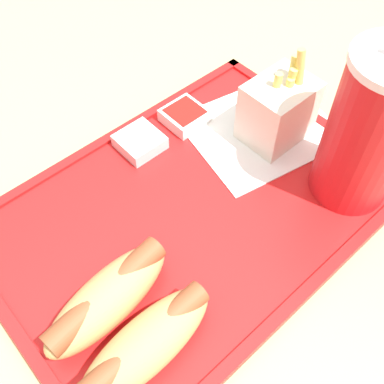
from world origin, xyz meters
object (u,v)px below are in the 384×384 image
object	(u,v)px
hot_dog_far	(147,344)
sauce_cup_ketchup	(185,116)
fries_carton	(278,110)
hot_dog_near	(108,297)
soda_cup	(370,131)
sauce_cup_mayo	(140,141)

from	to	relation	value
hot_dog_far	sauce_cup_ketchup	world-z (taller)	hot_dog_far
hot_dog_far	fries_carton	bearing A→B (deg)	-159.55
sauce_cup_ketchup	hot_dog_far	bearing A→B (deg)	42.28
hot_dog_near	fries_carton	world-z (taller)	fries_carton
soda_cup	sauce_cup_mayo	world-z (taller)	soda_cup
hot_dog_near	sauce_cup_ketchup	xyz separation A→B (m)	(-0.22, -0.14, -0.02)
soda_cup	sauce_cup_mayo	size ratio (longest dim) A/B	4.21
fries_carton	sauce_cup_mayo	world-z (taller)	fries_carton
hot_dog_far	sauce_cup_mayo	xyz separation A→B (m)	(-0.15, -0.20, -0.02)
fries_carton	sauce_cup_mayo	bearing A→B (deg)	-35.12
hot_dog_near	hot_dog_far	bearing A→B (deg)	90.00
hot_dog_far	sauce_cup_mayo	distance (m)	0.25
fries_carton	sauce_cup_ketchup	xyz separation A→B (m)	(0.07, -0.09, -0.03)
fries_carton	sauce_cup_mayo	size ratio (longest dim) A/B	2.42
hot_dog_far	fries_carton	distance (m)	0.30
hot_dog_far	sauce_cup_mayo	bearing A→B (deg)	-126.34
soda_cup	fries_carton	world-z (taller)	soda_cup
soda_cup	hot_dog_near	world-z (taller)	soda_cup
hot_dog_far	sauce_cup_ketchup	bearing A→B (deg)	-137.72
sauce_cup_mayo	soda_cup	bearing A→B (deg)	123.93
soda_cup	sauce_cup_ketchup	bearing A→B (deg)	-71.40
hot_dog_far	hot_dog_near	size ratio (longest dim) A/B	0.98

